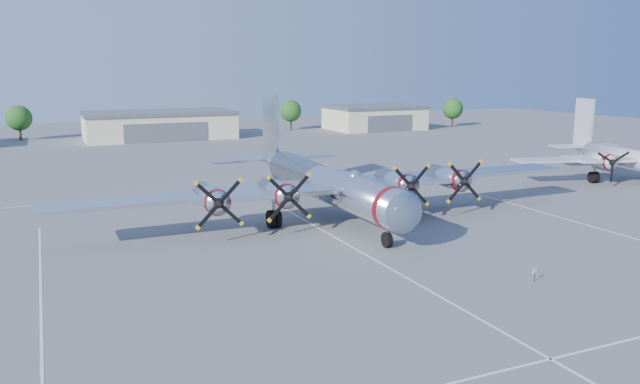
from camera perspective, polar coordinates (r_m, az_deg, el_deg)
name	(u,v)px	position (r m, az deg, el deg)	size (l,w,h in m)	color
ground	(345,243)	(49.38, 2.27, -4.67)	(260.00, 260.00, 0.00)	#5B5B5D
parking_lines	(355,249)	(47.88, 3.20, -5.18)	(60.00, 50.08, 0.01)	silver
hangar_center	(160,125)	(126.75, -14.46, 5.97)	(28.60, 14.60, 5.40)	beige
hangar_east	(374,117)	(142.82, 5.00, 6.83)	(20.60, 14.60, 5.40)	beige
tree_west	(19,118)	(132.92, -25.83, 6.09)	(4.80, 4.80, 6.64)	#382619
tree_east	(291,111)	(140.51, -2.69, 7.41)	(4.80, 4.80, 6.64)	#382619
tree_far_east	(453,109)	(151.81, 12.05, 7.46)	(4.80, 4.80, 6.64)	#382619
main_bomber_b29	(324,216)	(58.20, 0.39, -2.21)	(48.98, 33.50, 10.83)	silver
twin_engine_east	(622,180)	(85.65, 25.85, 1.01)	(30.22, 21.73, 9.58)	silver
info_placard	(535,272)	(42.67, 19.05, -6.96)	(0.47, 0.18, 0.91)	black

